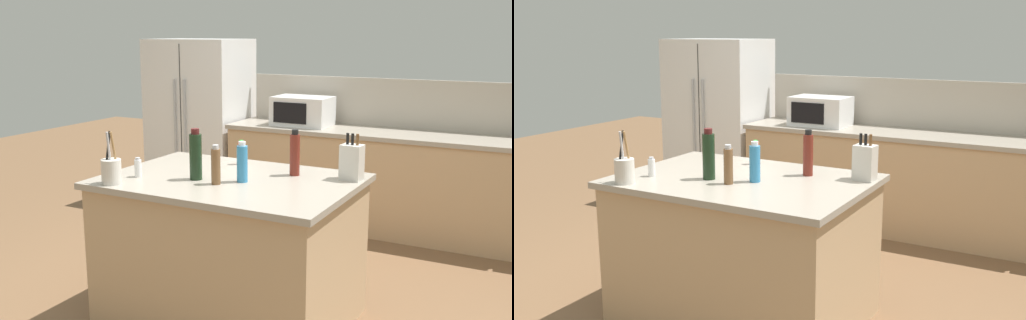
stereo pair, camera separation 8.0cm
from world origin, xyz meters
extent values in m
plane|color=brown|center=(0.00, 0.00, 0.00)|extent=(14.00, 14.00, 0.00)
cube|color=tan|center=(0.30, 2.20, 0.45)|extent=(2.86, 0.62, 0.90)
cube|color=#9E9384|center=(0.30, 2.20, 0.92)|extent=(2.90, 0.66, 0.04)
cube|color=#B2A899|center=(0.30, 2.52, 1.17)|extent=(2.86, 0.03, 0.46)
cube|color=tan|center=(0.00, 0.00, 0.45)|extent=(1.49, 1.03, 0.90)
cube|color=#9E9384|center=(0.00, 0.00, 0.92)|extent=(1.55, 1.09, 0.04)
cube|color=white|center=(-1.68, 2.25, 0.88)|extent=(0.99, 0.72, 1.76)
cube|color=#2D2D2D|center=(-1.68, 1.89, 0.88)|extent=(0.01, 0.00, 1.67)
cylinder|color=#ADB2B7|center=(-1.74, 1.87, 0.88)|extent=(0.02, 0.02, 0.97)
cylinder|color=#ADB2B7|center=(-1.62, 1.87, 0.88)|extent=(0.02, 0.02, 0.97)
cube|color=white|center=(-0.46, 2.20, 1.08)|extent=(0.55, 0.38, 0.28)
cube|color=black|center=(-0.51, 2.01, 1.08)|extent=(0.34, 0.01, 0.20)
cube|color=beige|center=(0.68, 0.32, 1.05)|extent=(0.14, 0.11, 0.22)
cylinder|color=black|center=(0.65, 0.32, 1.20)|extent=(0.02, 0.02, 0.07)
cylinder|color=black|center=(0.68, 0.32, 1.20)|extent=(0.02, 0.02, 0.07)
cylinder|color=brown|center=(0.72, 0.32, 1.20)|extent=(0.02, 0.02, 0.07)
cylinder|color=beige|center=(-0.56, -0.45, 1.02)|extent=(0.12, 0.12, 0.15)
cylinder|color=olive|center=(-0.54, -0.44, 1.17)|extent=(0.01, 0.05, 0.18)
cylinder|color=black|center=(-0.58, -0.45, 1.17)|extent=(0.01, 0.05, 0.18)
cylinder|color=#B2B2B7|center=(-0.56, -0.47, 1.17)|extent=(0.01, 0.03, 0.18)
cylinder|color=silver|center=(-0.53, -0.24, 1.00)|extent=(0.05, 0.05, 0.11)
cylinder|color=#B2B2B7|center=(-0.53, -0.24, 1.06)|extent=(0.03, 0.03, 0.02)
cylinder|color=brown|center=(0.00, -0.16, 1.05)|extent=(0.06, 0.06, 0.21)
cylinder|color=#B2B2B7|center=(0.00, -0.16, 1.17)|extent=(0.04, 0.04, 0.03)
cylinder|color=black|center=(-0.17, -0.12, 1.08)|extent=(0.08, 0.08, 0.28)
cylinder|color=#4C1919|center=(-0.17, -0.12, 1.24)|extent=(0.05, 0.05, 0.03)
cylinder|color=#3384BC|center=(0.11, -0.04, 1.05)|extent=(0.07, 0.07, 0.22)
cylinder|color=white|center=(0.11, -0.04, 1.18)|extent=(0.04, 0.04, 0.03)
cylinder|color=maroon|center=(0.32, 0.26, 1.07)|extent=(0.06, 0.06, 0.26)
cylinder|color=black|center=(0.32, 0.26, 1.22)|extent=(0.04, 0.04, 0.03)
cylinder|color=red|center=(-0.13, 0.39, 1.02)|extent=(0.05, 0.05, 0.15)
cylinder|color=green|center=(-0.13, 0.39, 1.10)|extent=(0.03, 0.03, 0.02)
camera|label=1|loc=(1.84, -3.14, 1.84)|focal=42.00mm
camera|label=2|loc=(1.91, -3.10, 1.84)|focal=42.00mm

